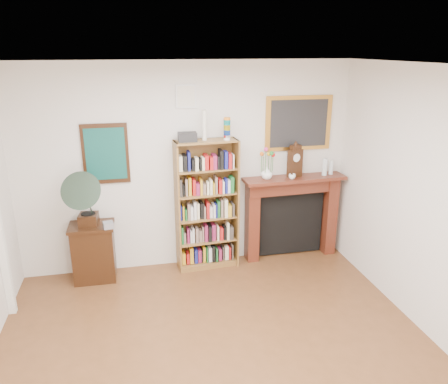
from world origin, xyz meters
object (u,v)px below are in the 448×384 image
at_px(mantel_clock, 295,162).
at_px(bottle_right, 331,167).
at_px(gramophone, 85,196).
at_px(teacup, 292,176).
at_px(cd_stack, 108,225).
at_px(flower_vase, 267,173).
at_px(fireplace, 291,209).
at_px(bottle_left, 325,167).
at_px(side_cabinet, 94,252).
at_px(bookshelf, 207,198).

bearing_deg(mantel_clock, bottle_right, -17.59).
height_order(gramophone, teacup, gramophone).
bearing_deg(cd_stack, flower_vase, 5.64).
distance_m(fireplace, gramophone, 2.85).
bearing_deg(bottle_right, bottle_left, -164.66).
distance_m(side_cabinet, cd_stack, 0.51).
bearing_deg(gramophone, bottle_left, 9.12).
distance_m(side_cabinet, fireplace, 2.80).
distance_m(bookshelf, bottle_right, 1.83).
height_order(side_cabinet, bottle_left, bottle_left).
bearing_deg(gramophone, bottle_right, 9.54).
bearing_deg(cd_stack, teacup, 3.03).
xyz_separation_m(side_cabinet, fireplace, (2.77, 0.12, 0.34)).
relative_size(bookshelf, cd_stack, 17.26).
height_order(fireplace, gramophone, gramophone).
bearing_deg(flower_vase, bottle_right, 1.86).
height_order(bookshelf, flower_vase, bookshelf).
distance_m(mantel_clock, teacup, 0.22).
xyz_separation_m(cd_stack, bottle_right, (3.10, 0.24, 0.51)).
height_order(cd_stack, mantel_clock, mantel_clock).
height_order(bookshelf, cd_stack, bookshelf).
distance_m(mantel_clock, bottle_right, 0.56).
bearing_deg(side_cabinet, flower_vase, 2.14).
relative_size(teacup, bottle_left, 0.39).
bearing_deg(flower_vase, bottle_left, 0.05).
bearing_deg(gramophone, fireplace, 10.87).
height_order(side_cabinet, cd_stack, cd_stack).
relative_size(mantel_clock, bottle_left, 1.88).
bearing_deg(teacup, side_cabinet, 179.52).
bearing_deg(gramophone, side_cabinet, 83.74).
relative_size(gramophone, bottle_left, 3.21).
distance_m(gramophone, flower_vase, 2.40).
relative_size(bottle_left, bottle_right, 1.20).
bearing_deg(side_cabinet, bottle_left, 1.78).
xyz_separation_m(bookshelf, bottle_left, (1.69, -0.00, 0.34)).
relative_size(gramophone, teacup, 8.33).
bearing_deg(fireplace, gramophone, -177.32).
height_order(bookshelf, gramophone, bookshelf).
distance_m(side_cabinet, flower_vase, 2.54).
xyz_separation_m(cd_stack, mantel_clock, (2.55, 0.24, 0.63)).
height_order(mantel_clock, bottle_left, mantel_clock).
bearing_deg(fireplace, bottle_left, -10.16).
height_order(bookshelf, mantel_clock, bookshelf).
bearing_deg(cd_stack, gramophone, 170.54).
relative_size(mantel_clock, teacup, 4.87).
xyz_separation_m(bookshelf, fireplace, (1.25, 0.06, -0.28)).
height_order(flower_vase, bottle_right, bottle_right).
xyz_separation_m(gramophone, mantel_clock, (2.80, 0.19, 0.23)).
distance_m(fireplace, bottle_right, 0.82).
bearing_deg(fireplace, teacup, -117.87).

